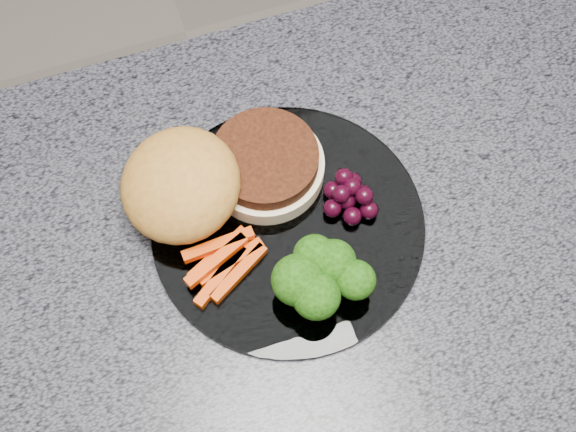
{
  "coord_description": "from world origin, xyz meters",
  "views": [
    {
      "loc": [
        -0.14,
        -0.23,
        1.6
      ],
      "look_at": [
        -0.05,
        0.06,
        0.93
      ],
      "focal_mm": 50.0,
      "sensor_mm": 36.0,
      "label": 1
    }
  ],
  "objects_px": {
    "island_cabinet": "(332,379)",
    "plate": "(288,226)",
    "grape_bunch": "(350,196)",
    "burger": "(212,180)"
  },
  "relations": [
    {
      "from": "burger",
      "to": "grape_bunch",
      "type": "height_order",
      "value": "burger"
    },
    {
      "from": "island_cabinet",
      "to": "plate",
      "type": "bearing_deg",
      "value": 129.49
    },
    {
      "from": "island_cabinet",
      "to": "burger",
      "type": "distance_m",
      "value": 0.53
    },
    {
      "from": "grape_bunch",
      "to": "plate",
      "type": "bearing_deg",
      "value": -176.42
    },
    {
      "from": "island_cabinet",
      "to": "grape_bunch",
      "type": "height_order",
      "value": "grape_bunch"
    },
    {
      "from": "island_cabinet",
      "to": "grape_bunch",
      "type": "xyz_separation_m",
      "value": [
        0.01,
        0.06,
        0.49
      ]
    },
    {
      "from": "island_cabinet",
      "to": "grape_bunch",
      "type": "distance_m",
      "value": 0.49
    },
    {
      "from": "plate",
      "to": "burger",
      "type": "xyz_separation_m",
      "value": [
        -0.06,
        0.06,
        0.03
      ]
    },
    {
      "from": "burger",
      "to": "island_cabinet",
      "type": "bearing_deg",
      "value": -69.14
    },
    {
      "from": "grape_bunch",
      "to": "burger",
      "type": "bearing_deg",
      "value": 156.82
    }
  ]
}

